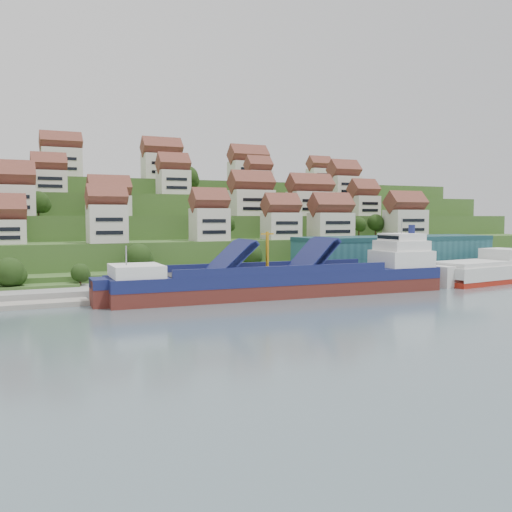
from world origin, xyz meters
name	(u,v)px	position (x,y,z in m)	size (l,w,h in m)	color
ground	(255,297)	(0.00, 0.00, 0.00)	(300.00, 300.00, 0.00)	slate
quay	(301,281)	(20.00, 15.00, 1.10)	(180.00, 14.00, 2.20)	gray
hillside	(144,235)	(0.00, 103.55, 10.66)	(260.00, 128.00, 31.00)	#2D4C1E
hillside_village	(178,195)	(1.09, 60.96, 24.48)	(160.26, 64.28, 29.62)	beige
hillside_trees	(155,221)	(-11.07, 43.92, 16.48)	(143.75, 62.87, 32.57)	#223D14
warehouse	(395,254)	(52.00, 17.00, 7.20)	(60.00, 15.00, 10.00)	#22555D
flagpole	(304,260)	(18.11, 10.00, 6.88)	(1.28, 0.16, 8.00)	gray
cargo_ship	(292,281)	(8.54, -1.43, 3.29)	(78.37, 15.21, 17.29)	#59211B
second_ship	(486,272)	(68.13, -1.38, 2.93)	(34.91, 17.05, 9.71)	maroon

